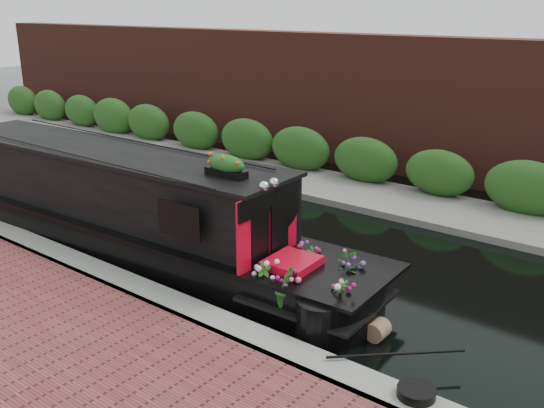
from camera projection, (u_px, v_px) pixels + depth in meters
The scene contains 8 objects.
ground at pixel (243, 238), 13.17m from camera, with size 80.00×80.00×0.00m, color black.
near_bank_coping at pixel (121, 292), 10.71m from camera, with size 40.00×0.60×0.50m, color gray.
far_bank_path at pixel (345, 193), 16.30m from camera, with size 40.00×2.40×0.34m, color slate.
far_hedge at pixel (362, 186), 16.97m from camera, with size 40.00×1.10×2.80m, color #224C19.
far_brick_wall at pixel (397, 170), 18.54m from camera, with size 40.00×1.00×8.00m, color #52251B.
narrowboat at pixel (122, 211), 12.46m from camera, with size 11.32×2.54×2.63m.
rope_fender at pixel (378, 330), 9.15m from camera, with size 0.31×0.31×0.32m, color #896548.
coiled_mooring_rope at pixel (416, 392), 7.43m from camera, with size 0.48×0.48×0.12m, color black.
Camera 1 is at (8.09, -9.25, 4.84)m, focal length 40.00 mm.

